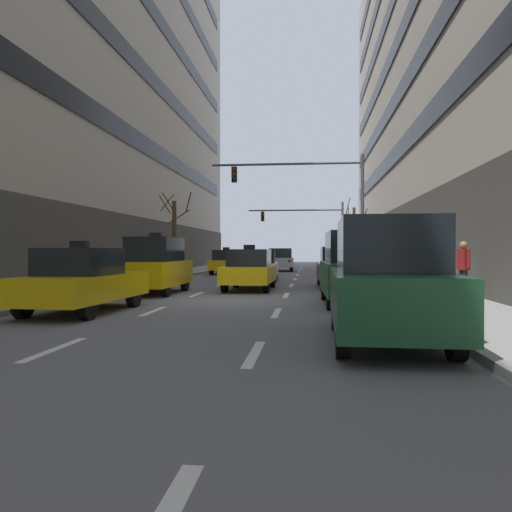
{
  "coord_description": "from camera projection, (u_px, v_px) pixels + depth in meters",
  "views": [
    {
      "loc": [
        2.43,
        -15.57,
        1.56
      ],
      "look_at": [
        -0.9,
        15.17,
        1.23
      ],
      "focal_mm": 35.37,
      "sensor_mm": 36.0,
      "label": 1
    }
  ],
  "objects": [
    {
      "name": "traffic_signal_1",
      "position": [
        312.0,
        223.0,
        43.63
      ],
      "size": [
        8.22,
        0.35,
        5.62
      ],
      "color": "#4C4C51",
      "rests_on": "sidewalk_right"
    },
    {
      "name": "car_parked_2",
      "position": [
        341.0,
        268.0,
        21.14
      ],
      "size": [
        2.02,
        4.63,
        1.72
      ],
      "color": "black",
      "rests_on": "ground"
    },
    {
      "name": "sidewalk_left",
      "position": [
        45.0,
        296.0,
        16.42
      ],
      "size": [
        2.85,
        80.0,
        0.14
      ],
      "primitive_type": "cube",
      "color": "gray",
      "rests_on": "ground"
    },
    {
      "name": "lane_stripe_l1_s2",
      "position": [
        55.0,
        349.0,
        7.98
      ],
      "size": [
        0.16,
        2.0,
        0.01
      ],
      "primitive_type": "cube",
      "color": "silver",
      "rests_on": "ground"
    },
    {
      "name": "lane_stripe_l1_s4",
      "position": [
        197.0,
        294.0,
        17.92
      ],
      "size": [
        0.16,
        2.0,
        0.01
      ],
      "primitive_type": "cube",
      "color": "silver",
      "rests_on": "ground"
    },
    {
      "name": "lane_stripe_l1_s6",
      "position": [
        237.0,
        279.0,
        27.86
      ],
      "size": [
        0.16,
        2.0,
        0.01
      ],
      "primitive_type": "cube",
      "color": "silver",
      "rests_on": "ground"
    },
    {
      "name": "traffic_signal_0",
      "position": [
        317.0,
        193.0,
        26.94
      ],
      "size": [
        8.17,
        0.35,
        6.52
      ],
      "color": "#4C4C51",
      "rests_on": "sidewalk_right"
    },
    {
      "name": "lane_stripe_l1_s3",
      "position": [
        153.0,
        311.0,
        12.95
      ],
      "size": [
        0.16,
        2.0,
        0.01
      ],
      "primitive_type": "cube",
      "color": "silver",
      "rests_on": "ground"
    },
    {
      "name": "car_parked_1",
      "position": [
        355.0,
        268.0,
        14.56
      ],
      "size": [
        1.95,
        4.41,
        2.11
      ],
      "color": "black",
      "rests_on": "ground"
    },
    {
      "name": "lane_stripe_l2_s2",
      "position": [
        254.0,
        353.0,
        7.63
      ],
      "size": [
        0.16,
        2.0,
        0.01
      ],
      "primitive_type": "cube",
      "color": "silver",
      "rests_on": "ground"
    },
    {
      "name": "lane_stripe_l1_s8",
      "position": [
        257.0,
        271.0,
        37.8
      ],
      "size": [
        0.16,
        2.0,
        0.01
      ],
      "primitive_type": "cube",
      "color": "silver",
      "rests_on": "ground"
    },
    {
      "name": "pedestrian_0",
      "position": [
        463.0,
        266.0,
        14.63
      ],
      "size": [
        0.32,
        0.49,
        1.69
      ],
      "color": "black",
      "rests_on": "sidewalk_right"
    },
    {
      "name": "car_driving_6",
      "position": [
        260.0,
        266.0,
        25.86
      ],
      "size": [
        1.91,
        4.26,
        1.57
      ],
      "color": "black",
      "rests_on": "ground"
    },
    {
      "name": "lane_stripe_l2_s9",
      "position": [
        300.0,
        269.0,
        42.43
      ],
      "size": [
        0.16,
        2.0,
        0.01
      ],
      "primitive_type": "cube",
      "color": "silver",
      "rests_on": "ground"
    },
    {
      "name": "lane_stripe_l2_s4",
      "position": [
        286.0,
        295.0,
        17.57
      ],
      "size": [
        0.16,
        2.0,
        0.01
      ],
      "primitive_type": "cube",
      "color": "silver",
      "rests_on": "ground"
    },
    {
      "name": "car_driving_0",
      "position": [
        242.0,
        260.0,
        41.49
      ],
      "size": [
        2.05,
        4.52,
        1.67
      ],
      "color": "black",
      "rests_on": "ground"
    },
    {
      "name": "lane_stripe_l2_s10",
      "position": [
        301.0,
        267.0,
        47.4
      ],
      "size": [
        0.16,
        2.0,
        0.01
      ],
      "primitive_type": "cube",
      "color": "silver",
      "rests_on": "ground"
    },
    {
      "name": "lane_stripe_l2_s7",
      "position": [
        297.0,
        275.0,
        32.49
      ],
      "size": [
        0.16,
        2.0,
        0.01
      ],
      "primitive_type": "cube",
      "color": "silver",
      "rests_on": "ground"
    },
    {
      "name": "lane_stripe_l2_s3",
      "position": [
        277.0,
        313.0,
        12.6
      ],
      "size": [
        0.16,
        2.0,
        0.01
      ],
      "primitive_type": "cube",
      "color": "silver",
      "rests_on": "ground"
    },
    {
      "name": "car_driving_4",
      "position": [
        280.0,
        260.0,
        38.56
      ],
      "size": [
        2.16,
        4.71,
        1.73
      ],
      "color": "black",
      "rests_on": "ground"
    },
    {
      "name": "lane_stripe_l2_s6",
      "position": [
        295.0,
        279.0,
        27.52
      ],
      "size": [
        0.16,
        2.0,
        0.01
      ],
      "primitive_type": "cube",
      "color": "silver",
      "rests_on": "ground"
    },
    {
      "name": "lane_stripe_l1_s5",
      "position": [
        221.0,
        285.0,
        22.89
      ],
      "size": [
        0.16,
        2.0,
        0.01
      ],
      "primitive_type": "cube",
      "color": "silver",
      "rests_on": "ground"
    },
    {
      "name": "taxi_driving_2",
      "position": [
        83.0,
        281.0,
        12.67
      ],
      "size": [
        2.0,
        4.41,
        1.81
      ],
      "color": "black",
      "rests_on": "ground"
    },
    {
      "name": "street_tree_2",
      "position": [
        354.0,
        235.0,
        40.51
      ],
      "size": [
        1.71,
        1.75,
        5.76
      ],
      "color": "#4C3823",
      "rests_on": "sidewalk_right"
    },
    {
      "name": "street_tree_0",
      "position": [
        174.0,
        234.0,
        31.02
      ],
      "size": [
        2.16,
        2.15,
        4.99
      ],
      "color": "#4C3823",
      "rests_on": "sidewalk_left"
    },
    {
      "name": "taxi_driving_1",
      "position": [
        156.0,
        266.0,
        18.33
      ],
      "size": [
        1.77,
        4.22,
        2.22
      ],
      "color": "black",
      "rests_on": "ground"
    },
    {
      "name": "lane_stripe_l2_s8",
      "position": [
        299.0,
        272.0,
        37.46
      ],
      "size": [
        0.16,
        2.0,
        0.01
      ],
      "primitive_type": "cube",
      "color": "silver",
      "rests_on": "ground"
    },
    {
      "name": "taxi_driving_3",
      "position": [
        250.0,
        270.0,
        19.99
      ],
      "size": [
        1.86,
        4.33,
        1.79
      ],
      "color": "black",
      "rests_on": "ground"
    },
    {
      "name": "lane_stripe_l2_s5",
      "position": [
        292.0,
        285.0,
        22.54
      ],
      "size": [
        0.16,
        2.0,
        0.01
      ],
      "primitive_type": "cube",
      "color": "silver",
      "rests_on": "ground"
    },
    {
      "name": "lane_stripe_l1_s9",
      "position": [
        263.0,
        269.0,
        42.77
      ],
      "size": [
        0.16,
        2.0,
        0.01
      ],
      "primitive_type": "cube",
      "color": "silver",
      "rests_on": "ground"
    },
    {
      "name": "lane_stripe_l1_s7",
      "position": [
        248.0,
        274.0,
        32.83
      ],
      "size": [
        0.16,
        2.0,
        0.01
      ],
      "primitive_type": "cube",
      "color": "silver",
      "rests_on": "ground"
    },
    {
      "name": "car_parked_0",
      "position": [
        387.0,
        281.0,
        8.51
      ],
      "size": [
        1.9,
        4.36,
        2.1
      ],
      "color": "black",
      "rests_on": "ground"
    },
    {
      "name": "taxi_driving_5",
      "position": [
        227.0,
        262.0,
        33.43
      ],
      "size": [
        1.85,
        4.31,
        1.78
      ],
      "color": "black",
      "rests_on": "ground"
    },
    {
      "name": "lane_stripe_l1_s10",
      "position": [
        268.0,
        267.0,
        47.74
      ],
      "size": [
        0.16,
        2.0,
        0.01
      ],
      "primitive_type": "cube",
      "color": "silver",
      "rests_on": "ground"
    },
    {
      "name": "sidewalk_right",
      "position": [
        437.0,
        300.0,
        15.09
      ],
      "size": [
        2.85,
        80.0,
        0.14
      ],
      "primitive_type": "cube",
      "color": "gray",
      "rests_on": "ground"
    },
    {
      "name": "ground_plane",
      "position": [
        232.0,
        300.0,
        15.76
      ],
      "size": [
        120.0,
        120.0,
        0.0
      ],
      "primitive_type": "plane",
      "color": "slate"
    }
  ]
}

